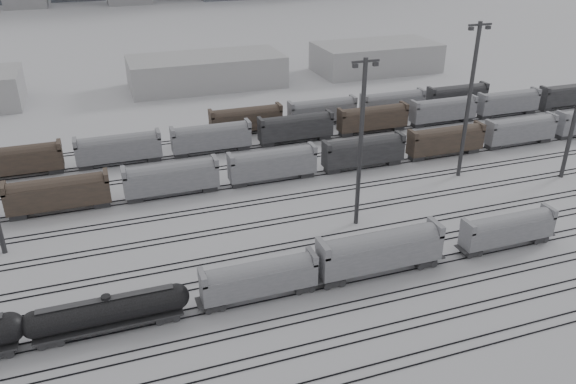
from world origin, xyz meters
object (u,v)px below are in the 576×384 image
object	(u,v)px
hopper_car_c	(508,228)
hopper_car_b	(380,249)
tank_car_b	(108,311)
light_mast_c	(361,141)
hopper_car_a	(259,277)

from	to	relation	value
hopper_car_c	hopper_car_b	bearing A→B (deg)	180.00
tank_car_b	light_mast_c	size ratio (longest dim) A/B	0.72
hopper_car_c	tank_car_b	bearing A→B (deg)	180.00
hopper_car_a	hopper_car_b	bearing A→B (deg)	0.00
tank_car_b	hopper_car_c	size ratio (longest dim) A/B	1.28
tank_car_b	hopper_car_c	xyz separation A→B (m)	(51.76, 0.00, 0.51)
hopper_car_c	light_mast_c	xyz separation A→B (m)	(-16.22, 12.82, 9.89)
tank_car_b	hopper_car_b	size ratio (longest dim) A/B	1.08
hopper_car_b	hopper_car_a	bearing A→B (deg)	180.00
tank_car_b	hopper_car_a	xyz separation A→B (m)	(16.91, 0.00, 0.53)
tank_car_b	hopper_car_a	bearing A→B (deg)	0.00
tank_car_b	light_mast_c	xyz separation A→B (m)	(35.55, 12.82, 10.40)
light_mast_c	tank_car_b	bearing A→B (deg)	-160.16
hopper_car_a	hopper_car_b	size ratio (longest dim) A/B	0.85
tank_car_b	hopper_car_a	distance (m)	16.91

